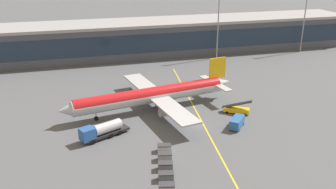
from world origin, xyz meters
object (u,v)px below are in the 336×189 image
Objects in this scene: baggage_cart_0 at (167,187)px; main_airliner at (152,95)px; baggage_cart_1 at (166,176)px; crew_van at (237,122)px; baggage_cart_4 at (164,148)px; baggage_cart_2 at (165,166)px; baggage_cart_3 at (165,156)px; belt_loader at (237,109)px; fuel_tanker at (102,131)px.

main_airliner is at bearing 80.96° from baggage_cart_0.
baggage_cart_0 is at bearing -102.95° from baggage_cart_1.
crew_van is 27.73m from baggage_cart_0.
baggage_cart_4 is (2.15, 9.36, 0.00)m from baggage_cart_1.
baggage_cart_0 is 6.40m from baggage_cart_2.
baggage_cart_0 is at bearing -138.79° from crew_van.
crew_van is at bearing 36.95° from baggage_cart_1.
baggage_cart_0 and baggage_cart_3 have the same top height.
crew_van is 0.78× the size of belt_loader.
baggage_cart_1 is at bearing -143.05° from crew_van.
baggage_cart_1 is at bearing -98.62° from main_airliner.
baggage_cart_0 is (-5.19, -32.61, -3.13)m from main_airliner.
main_airliner reaches higher than baggage_cart_3.
belt_loader is 32.45m from baggage_cart_1.
belt_loader is 25.00m from baggage_cart_4.
baggage_cart_4 is (-17.99, -5.79, -0.53)m from crew_van.
fuel_tanker is at bearing 111.21° from baggage_cart_0.
baggage_cart_4 is (0.72, 3.12, 0.00)m from baggage_cart_3.
main_airliner is at bearing 81.38° from baggage_cart_1.
baggage_cart_4 is at bearing -148.63° from belt_loader.
fuel_tanker is 14.14m from baggage_cart_4.
baggage_cart_0 is (-24.22, -25.49, -0.21)m from belt_loader.
crew_van is 1.75× the size of baggage_cart_2.
belt_loader is at bearing 65.06° from crew_van.
fuel_tanker is at bearing -172.46° from belt_loader.
fuel_tanker is 3.71× the size of baggage_cart_0.
belt_loader reaches higher than baggage_cart_4.
main_airliner reaches higher than fuel_tanker.
baggage_cart_3 is 3.20m from baggage_cart_4.
main_airliner reaches higher than belt_loader.
belt_loader is 2.25× the size of baggage_cart_2.
baggage_cart_4 is at bearing -162.15° from crew_van.
baggage_cart_1 is 1.00× the size of baggage_cart_2.
baggage_cart_0 is 1.00× the size of baggage_cart_1.
baggage_cart_0 is 1.00× the size of baggage_cart_2.
main_airliner is 23.66m from baggage_cart_3.
baggage_cart_4 is at bearing 77.05° from baggage_cart_2.
baggage_cart_2 is (-22.78, -19.25, -0.21)m from belt_loader.
baggage_cart_2 is at bearing -57.15° from fuel_tanker.
crew_van is 1.75× the size of baggage_cart_4.
belt_loader is at bearing 46.47° from baggage_cart_0.
main_airliner reaches higher than crew_van.
main_airliner is at bearing 81.90° from baggage_cart_2.
crew_van reaches higher than baggage_cart_4.
crew_van is 1.75× the size of baggage_cart_0.
baggage_cart_3 is (-18.71, -8.91, -0.53)m from crew_van.
fuel_tanker is 2.12× the size of crew_van.
baggage_cart_1 is at bearing -102.95° from baggage_cart_4.
crew_van is at bearing 17.85° from baggage_cart_4.
baggage_cart_2 is 1.00× the size of baggage_cart_3.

